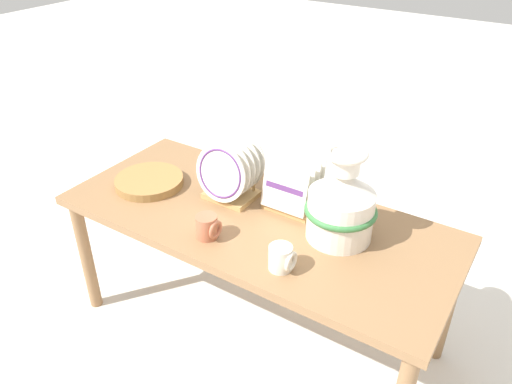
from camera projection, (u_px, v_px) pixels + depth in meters
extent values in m
plane|color=silver|center=(256.00, 327.00, 2.29)|extent=(14.00, 14.00, 0.00)
cube|color=olive|center=(256.00, 219.00, 1.98)|extent=(1.57, 0.68, 0.03)
cylinder|color=olive|center=(86.00, 256.00, 2.27)|extent=(0.06, 0.06, 0.58)
cylinder|color=olive|center=(171.00, 199.00, 2.69)|extent=(0.06, 0.06, 0.58)
cylinder|color=olive|center=(448.00, 304.00, 2.01)|extent=(0.06, 0.06, 0.58)
cylinder|color=white|center=(340.00, 215.00, 1.80)|extent=(0.24, 0.24, 0.19)
cone|color=white|center=(344.00, 183.00, 1.73)|extent=(0.24, 0.24, 0.08)
cylinder|color=white|center=(346.00, 163.00, 1.69)|extent=(0.10, 0.10, 0.07)
torus|color=white|center=(347.00, 154.00, 1.67)|extent=(0.15, 0.15, 0.02)
torus|color=#38753D|center=(341.00, 210.00, 1.79)|extent=(0.26, 0.26, 0.02)
cube|color=tan|center=(231.00, 194.00, 2.08)|extent=(0.20, 0.16, 0.02)
cylinder|color=tan|center=(226.00, 173.00, 2.14)|extent=(0.01, 0.01, 0.08)
cylinder|color=tan|center=(254.00, 182.00, 2.07)|extent=(0.01, 0.01, 0.08)
cylinder|color=silver|center=(220.00, 174.00, 1.96)|extent=(0.24, 0.05, 0.23)
torus|color=#5B3375|center=(220.00, 174.00, 1.96)|extent=(0.20, 0.05, 0.20)
cylinder|color=silver|center=(225.00, 170.00, 1.99)|extent=(0.24, 0.05, 0.23)
cylinder|color=silver|center=(231.00, 167.00, 2.01)|extent=(0.24, 0.05, 0.23)
cylinder|color=silver|center=(236.00, 163.00, 2.04)|extent=(0.24, 0.05, 0.23)
cylinder|color=silver|center=(240.00, 160.00, 2.07)|extent=(0.24, 0.05, 0.23)
cube|color=tan|center=(293.00, 204.00, 2.02)|extent=(0.20, 0.16, 0.02)
cylinder|color=tan|center=(286.00, 182.00, 2.07)|extent=(0.01, 0.01, 0.08)
cylinder|color=tan|center=(316.00, 192.00, 2.01)|extent=(0.01, 0.01, 0.08)
cube|color=silver|center=(285.00, 188.00, 1.91)|extent=(0.19, 0.04, 0.19)
cube|color=silver|center=(291.00, 183.00, 1.95)|extent=(0.19, 0.04, 0.19)
cube|color=silver|center=(297.00, 178.00, 1.98)|extent=(0.19, 0.04, 0.19)
cube|color=silver|center=(302.00, 173.00, 2.01)|extent=(0.19, 0.04, 0.19)
cube|color=#5B3375|center=(284.00, 189.00, 1.91)|extent=(0.16, 0.01, 0.02)
cylinder|color=olive|center=(150.00, 184.00, 2.17)|extent=(0.29, 0.29, 0.01)
cylinder|color=olive|center=(149.00, 182.00, 2.16)|extent=(0.29, 0.29, 0.01)
cylinder|color=olive|center=(149.00, 180.00, 2.16)|extent=(0.29, 0.29, 0.01)
cylinder|color=olive|center=(149.00, 179.00, 2.16)|extent=(0.29, 0.29, 0.01)
cylinder|color=silver|center=(280.00, 258.00, 1.67)|extent=(0.08, 0.08, 0.09)
torus|color=silver|center=(291.00, 262.00, 1.65)|extent=(0.01, 0.07, 0.07)
cylinder|color=#B76647|center=(207.00, 227.00, 1.83)|extent=(0.08, 0.08, 0.09)
torus|color=#B76647|center=(216.00, 230.00, 1.81)|extent=(0.01, 0.07, 0.07)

